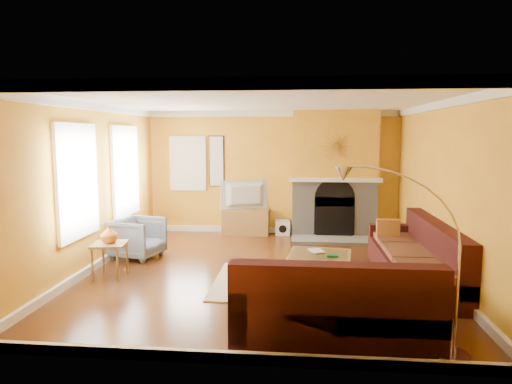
# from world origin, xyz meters

# --- Properties ---
(floor) EXTENTS (5.50, 6.00, 0.02)m
(floor) POSITION_xyz_m (0.00, 0.00, -0.01)
(floor) COLOR brown
(floor) RESTS_ON ground
(ceiling) EXTENTS (5.50, 6.00, 0.02)m
(ceiling) POSITION_xyz_m (0.00, 0.00, 2.71)
(ceiling) COLOR white
(ceiling) RESTS_ON ground
(wall_back) EXTENTS (5.50, 0.02, 2.70)m
(wall_back) POSITION_xyz_m (0.00, 3.01, 1.35)
(wall_back) COLOR gold
(wall_back) RESTS_ON ground
(wall_front) EXTENTS (5.50, 0.02, 2.70)m
(wall_front) POSITION_xyz_m (0.00, -3.01, 1.35)
(wall_front) COLOR gold
(wall_front) RESTS_ON ground
(wall_left) EXTENTS (0.02, 6.00, 2.70)m
(wall_left) POSITION_xyz_m (-2.76, 0.00, 1.35)
(wall_left) COLOR gold
(wall_left) RESTS_ON ground
(wall_right) EXTENTS (0.02, 6.00, 2.70)m
(wall_right) POSITION_xyz_m (2.76, 0.00, 1.35)
(wall_right) COLOR gold
(wall_right) RESTS_ON ground
(baseboard) EXTENTS (5.50, 6.00, 0.12)m
(baseboard) POSITION_xyz_m (0.00, 0.00, 0.06)
(baseboard) COLOR white
(baseboard) RESTS_ON floor
(crown_molding) EXTENTS (5.50, 6.00, 0.12)m
(crown_molding) POSITION_xyz_m (0.00, 0.00, 2.64)
(crown_molding) COLOR white
(crown_molding) RESTS_ON ceiling
(window_left_near) EXTENTS (0.06, 1.22, 1.72)m
(window_left_near) POSITION_xyz_m (-2.72, 1.30, 1.50)
(window_left_near) COLOR white
(window_left_near) RESTS_ON wall_left
(window_left_far) EXTENTS (0.06, 1.22, 1.72)m
(window_left_far) POSITION_xyz_m (-2.72, -0.60, 1.50)
(window_left_far) COLOR white
(window_left_far) RESTS_ON wall_left
(window_back) EXTENTS (0.82, 0.06, 1.22)m
(window_back) POSITION_xyz_m (-1.90, 2.96, 1.55)
(window_back) COLOR white
(window_back) RESTS_ON wall_back
(wall_art) EXTENTS (0.34, 0.04, 1.14)m
(wall_art) POSITION_xyz_m (-1.25, 2.97, 1.60)
(wall_art) COLOR white
(wall_art) RESTS_ON wall_back
(fireplace) EXTENTS (1.80, 0.40, 2.70)m
(fireplace) POSITION_xyz_m (1.35, 2.80, 1.35)
(fireplace) COLOR #989590
(fireplace) RESTS_ON floor
(mantel) EXTENTS (1.92, 0.22, 0.08)m
(mantel) POSITION_xyz_m (1.35, 2.56, 1.25)
(mantel) COLOR white
(mantel) RESTS_ON fireplace
(hearth) EXTENTS (1.80, 0.70, 0.06)m
(hearth) POSITION_xyz_m (1.35, 2.25, 0.03)
(hearth) COLOR #989590
(hearth) RESTS_ON floor
(sunburst) EXTENTS (0.70, 0.04, 0.70)m
(sunburst) POSITION_xyz_m (1.35, 2.57, 1.95)
(sunburst) COLOR olive
(sunburst) RESTS_ON fireplace
(rug) EXTENTS (2.40, 1.80, 0.02)m
(rug) POSITION_xyz_m (0.54, -0.50, 0.01)
(rug) COLOR beige
(rug) RESTS_ON floor
(sectional_sofa) EXTENTS (2.87, 3.86, 0.90)m
(sectional_sofa) POSITION_xyz_m (1.32, -0.77, 0.45)
(sectional_sofa) COLOR #3D1413
(sectional_sofa) RESTS_ON floor
(coffee_table) EXTENTS (1.05, 1.05, 0.37)m
(coffee_table) POSITION_xyz_m (0.92, -0.20, 0.19)
(coffee_table) COLOR white
(coffee_table) RESTS_ON floor
(media_console) EXTENTS (1.02, 0.46, 0.56)m
(media_console) POSITION_xyz_m (-0.57, 2.76, 0.28)
(media_console) COLOR olive
(media_console) RESTS_ON floor
(tv) EXTENTS (1.08, 0.48, 0.63)m
(tv) POSITION_xyz_m (-0.57, 2.76, 0.87)
(tv) COLOR black
(tv) RESTS_ON media_console
(subwoofer) EXTENTS (0.32, 0.32, 0.32)m
(subwoofer) POSITION_xyz_m (0.25, 2.80, 0.16)
(subwoofer) COLOR white
(subwoofer) RESTS_ON floor
(armchair) EXTENTS (0.95, 0.94, 0.72)m
(armchair) POSITION_xyz_m (-2.27, 0.65, 0.36)
(armchair) COLOR slate
(armchair) RESTS_ON floor
(side_table) EXTENTS (0.55, 0.55, 0.54)m
(side_table) POSITION_xyz_m (-2.30, -0.48, 0.27)
(side_table) COLOR olive
(side_table) RESTS_ON floor
(vase) EXTENTS (0.28, 0.28, 0.28)m
(vase) POSITION_xyz_m (-2.30, -0.48, 0.68)
(vase) COLOR orange
(vase) RESTS_ON side_table
(book) EXTENTS (0.28, 0.33, 0.03)m
(book) POSITION_xyz_m (0.78, -0.11, 0.38)
(book) COLOR white
(book) RESTS_ON coffee_table
(arc_lamp) EXTENTS (1.22, 0.36, 1.88)m
(arc_lamp) POSITION_xyz_m (1.61, -2.69, 0.94)
(arc_lamp) COLOR silver
(arc_lamp) RESTS_ON floor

